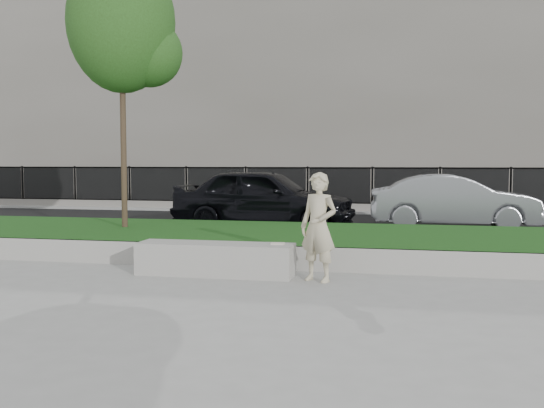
% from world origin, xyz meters
% --- Properties ---
extents(ground, '(90.00, 90.00, 0.00)m').
position_xyz_m(ground, '(0.00, 0.00, 0.00)').
color(ground, gray).
rests_on(ground, ground).
extents(grass_bank, '(34.00, 4.00, 0.40)m').
position_xyz_m(grass_bank, '(0.00, 3.00, 0.20)').
color(grass_bank, black).
rests_on(grass_bank, ground).
extents(grass_kerb, '(34.00, 0.08, 0.40)m').
position_xyz_m(grass_kerb, '(0.00, 1.04, 0.20)').
color(grass_kerb, gray).
rests_on(grass_kerb, ground).
extents(street, '(34.00, 7.00, 0.04)m').
position_xyz_m(street, '(0.00, 8.50, 0.02)').
color(street, black).
rests_on(street, ground).
extents(far_pavement, '(34.00, 3.00, 0.12)m').
position_xyz_m(far_pavement, '(0.00, 13.00, 0.06)').
color(far_pavement, gray).
rests_on(far_pavement, ground).
extents(iron_fence, '(32.00, 0.30, 1.50)m').
position_xyz_m(iron_fence, '(0.00, 12.00, 0.54)').
color(iron_fence, slate).
rests_on(iron_fence, far_pavement).
extents(building_facade, '(34.00, 10.00, 10.00)m').
position_xyz_m(building_facade, '(0.00, 20.00, 5.00)').
color(building_facade, '#68645B').
rests_on(building_facade, ground).
extents(stone_bench, '(2.47, 0.62, 0.50)m').
position_xyz_m(stone_bench, '(-0.30, 0.40, 0.25)').
color(stone_bench, gray).
rests_on(stone_bench, ground).
extents(man, '(0.70, 0.60, 1.62)m').
position_xyz_m(man, '(1.34, 0.25, 0.81)').
color(man, beige).
rests_on(man, ground).
extents(book, '(0.22, 0.16, 0.02)m').
position_xyz_m(book, '(0.68, 0.47, 0.52)').
color(book, beige).
rests_on(book, stone_bench).
extents(young_tree, '(2.33, 2.23, 5.71)m').
position_xyz_m(young_tree, '(-3.10, 3.26, 4.55)').
color(young_tree, '#38281C').
rests_on(young_tree, grass_bank).
extents(car_dark, '(4.81, 2.24, 1.59)m').
position_xyz_m(car_dark, '(-0.89, 6.50, 0.84)').
color(car_dark, black).
rests_on(car_dark, street).
extents(car_silver, '(4.35, 1.73, 1.41)m').
position_xyz_m(car_silver, '(3.89, 7.76, 0.74)').
color(car_silver, gray).
rests_on(car_silver, street).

